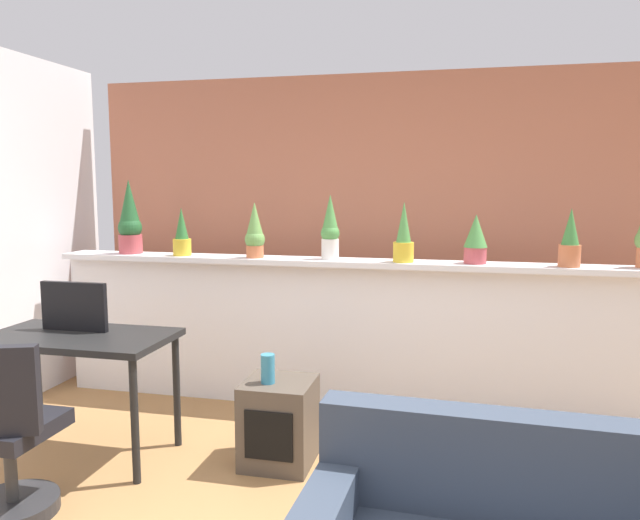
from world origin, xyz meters
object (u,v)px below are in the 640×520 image
at_px(potted_plant_0, 130,221).
at_px(side_cube_shelf, 279,422).
at_px(potted_plant_5, 476,238).
at_px(potted_plant_4, 404,237).
at_px(vase_on_shelf, 268,369).
at_px(potted_plant_6, 570,241).
at_px(potted_plant_1, 182,235).
at_px(tv_monitor, 74,306).
at_px(potted_plant_2, 255,232).
at_px(desk, 79,348).
at_px(office_chair, 4,444).
at_px(potted_plant_3, 330,229).

height_order(potted_plant_0, side_cube_shelf, potted_plant_0).
height_order(potted_plant_0, potted_plant_5, potted_plant_0).
distance_m(potted_plant_4, vase_on_shelf, 1.36).
bearing_deg(potted_plant_6, potted_plant_1, 179.91).
distance_m(potted_plant_4, tv_monitor, 2.18).
relative_size(potted_plant_2, potted_plant_4, 0.97).
height_order(desk, vase_on_shelf, desk).
bearing_deg(potted_plant_0, side_cube_shelf, -32.79).
relative_size(potted_plant_0, potted_plant_4, 1.37).
xyz_separation_m(potted_plant_2, potted_plant_4, (1.08, -0.01, -0.01)).
height_order(desk, tv_monitor, tv_monitor).
xyz_separation_m(potted_plant_1, tv_monitor, (-0.24, -1.00, -0.36)).
distance_m(potted_plant_0, potted_plant_1, 0.47).
distance_m(potted_plant_0, vase_on_shelf, 1.91).
xyz_separation_m(potted_plant_1, potted_plant_2, (0.58, -0.00, 0.03)).
xyz_separation_m(tv_monitor, office_chair, (0.15, -0.80, -0.51)).
distance_m(potted_plant_1, potted_plant_2, 0.58).
relative_size(potted_plant_0, potted_plant_2, 1.41).
xyz_separation_m(potted_plant_3, potted_plant_5, (1.01, -0.01, -0.05)).
distance_m(potted_plant_0, potted_plant_3, 1.59).
relative_size(potted_plant_2, side_cube_shelf, 0.81).
bearing_deg(office_chair, potted_plant_4, 45.73).
xyz_separation_m(potted_plant_4, tv_monitor, (-1.90, -0.99, -0.38)).
distance_m(potted_plant_0, potted_plant_2, 1.04).
bearing_deg(potted_plant_4, side_cube_shelf, -124.60).
distance_m(potted_plant_0, side_cube_shelf, 2.09).
height_order(potted_plant_5, tv_monitor, potted_plant_5).
bearing_deg(potted_plant_6, potted_plant_4, -179.79).
xyz_separation_m(potted_plant_6, side_cube_shelf, (-1.70, -0.92, -1.03)).
height_order(potted_plant_0, potted_plant_3, potted_plant_0).
bearing_deg(potted_plant_3, potted_plant_1, -177.98).
xyz_separation_m(potted_plant_2, tv_monitor, (-0.82, -0.99, -0.39)).
height_order(potted_plant_2, side_cube_shelf, potted_plant_2).
bearing_deg(potted_plant_1, potted_plant_5, 0.71).
relative_size(potted_plant_4, potted_plant_5, 1.25).
bearing_deg(vase_on_shelf, potted_plant_4, 54.49).
relative_size(potted_plant_5, side_cube_shelf, 0.67).
relative_size(potted_plant_6, desk, 0.35).
bearing_deg(side_cube_shelf, potted_plant_3, 84.05).
relative_size(potted_plant_4, potted_plant_6, 1.09).
height_order(desk, side_cube_shelf, desk).
distance_m(potted_plant_5, tv_monitor, 2.62).
distance_m(potted_plant_4, office_chair, 2.66).
xyz_separation_m(potted_plant_4, potted_plant_6, (1.08, 0.00, -0.01)).
xyz_separation_m(desk, side_cube_shelf, (1.20, 0.16, -0.42)).
distance_m(side_cube_shelf, vase_on_shelf, 0.34).
relative_size(potted_plant_1, potted_plant_5, 1.08).
distance_m(potted_plant_3, potted_plant_6, 1.61).
bearing_deg(office_chair, potted_plant_0, 101.35).
bearing_deg(potted_plant_3, tv_monitor, -142.94).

